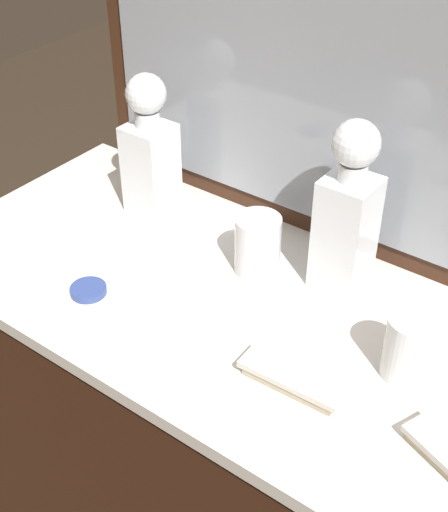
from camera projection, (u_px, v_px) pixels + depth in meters
name	position (u px, v px, depth m)	size (l,w,h in m)	color
dresser	(224.00, 445.00, 1.47)	(1.12, 0.55, 0.82)	#381E11
dresser_mirror	(314.00, 73.00, 1.21)	(0.95, 0.03, 0.63)	#381E11
crystal_decanter_far_left	(346.00, 222.00, 1.18)	(0.09, 0.09, 0.31)	white
crystal_decanter_right	(150.00, 158.00, 1.38)	(0.09, 0.09, 0.29)	white
crystal_tumbler_front	(258.00, 247.00, 1.25)	(0.08, 0.08, 0.11)	white
crystal_tumbler_rear	(407.00, 349.00, 1.05)	(0.07, 0.07, 0.11)	white
silver_brush_front	(292.00, 379.00, 1.05)	(0.17, 0.06, 0.02)	#B7A88C
porcelain_dish	(88.00, 290.00, 1.22)	(0.06, 0.06, 0.01)	#33478C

